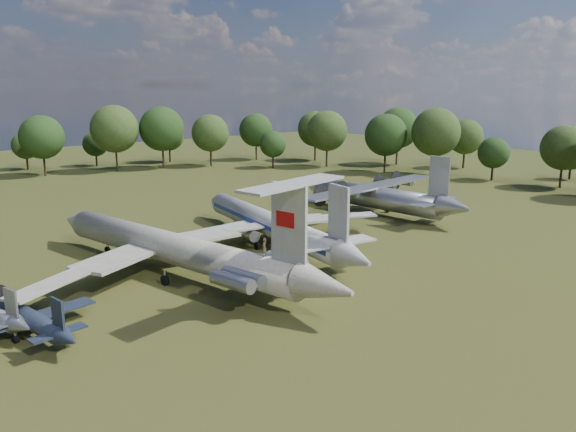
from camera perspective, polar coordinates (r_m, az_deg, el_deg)
ground at (r=68.00m, az=-8.88°, el=-5.37°), size 300.00×300.00×0.00m
il62_airliner at (r=65.86m, az=-11.54°, el=-3.82°), size 49.08×58.06×4.99m
tu104_jet at (r=76.68m, az=-1.75°, el=-1.31°), size 39.74×49.42×4.53m
an12_transport at (r=96.45m, az=8.88°, el=1.61°), size 35.79×39.15×4.73m
small_prop_west at (r=54.58m, az=-24.68°, el=-9.86°), size 14.85×18.35×2.41m
person_on_il62 at (r=55.12m, az=-2.43°, el=-3.18°), size 0.82×0.76×1.87m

